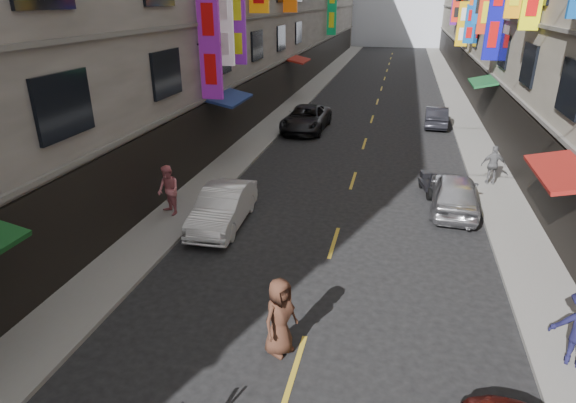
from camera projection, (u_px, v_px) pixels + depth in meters
The scene contains 12 objects.
sidewalk_left at pixel (302, 98), 38.57m from camera, with size 2.00×90.00×0.12m, color slate.
sidewalk_right at pixel (458, 104), 36.07m from camera, with size 2.00×90.00×0.12m, color slate.
street_awnings at pixel (334, 102), 22.09m from camera, with size 13.99×35.20×0.41m.
lane_markings at pixel (375, 110), 34.65m from camera, with size 0.12×80.20×0.01m.
scooter_far_right at pixel (425, 183), 19.63m from camera, with size 0.64×1.79×1.14m.
car_left_mid at pixel (223, 207), 16.80m from camera, with size 1.45×4.16×1.37m, color white.
car_left_far at pixel (306, 118), 29.03m from camera, with size 2.38×5.16×1.43m, color black.
car_right_mid at pixel (455, 192), 17.96m from camera, with size 1.71×4.24×1.44m, color #B4B4B9.
car_right_far at pixel (436, 116), 29.93m from camera, with size 1.32×3.79×1.25m, color #282830.
pedestrian_lfar at pixel (168, 190), 17.29m from camera, with size 0.89×0.61×1.84m, color #DB747D.
pedestrian_rfar at pixel (493, 165), 20.19m from camera, with size 0.98×0.56×1.67m, color slate.
pedestrian_crossing at pixel (280, 317), 10.61m from camera, with size 0.91×0.62×1.87m, color #48291C.
Camera 1 is at (1.71, 3.98, 7.42)m, focal length 30.00 mm.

